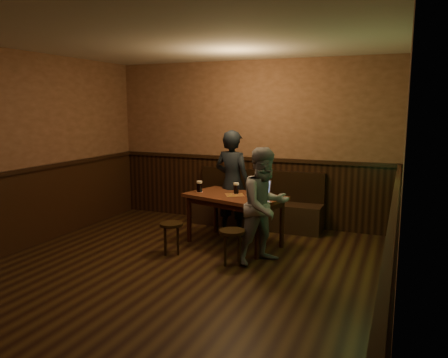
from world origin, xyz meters
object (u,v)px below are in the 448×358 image
object	(u,v)px
laptop	(259,191)
person_grey	(265,206)
bench	(257,208)
pub_table	(235,202)
pint_right	(261,195)
person_suit	(232,183)
stool_left	(171,229)
stool_right	(232,237)
pint_left	(199,187)
pint_mid	(236,188)

from	to	relation	value
laptop	person_grey	bearing A→B (deg)	-62.18
bench	pub_table	size ratio (longest dim) A/B	1.41
pint_right	person_suit	xyz separation A→B (m)	(-0.69, 0.70, 0.01)
pub_table	person_grey	world-z (taller)	person_grey
pub_table	laptop	size ratio (longest dim) A/B	4.91
pub_table	pint_right	xyz separation A→B (m)	(0.47, -0.23, 0.17)
bench	stool_left	xyz separation A→B (m)	(-0.67, -1.79, 0.04)
stool_right	person_grey	xyz separation A→B (m)	(0.36, 0.22, 0.40)
laptop	pub_table	bearing A→B (deg)	-146.77
bench	pint_right	distance (m)	1.48
bench	person_suit	size ratio (longest dim) A/B	1.32
pub_table	pint_left	bearing A→B (deg)	-163.93
laptop	person_suit	size ratio (longest dim) A/B	0.19
pint_mid	person_grey	world-z (taller)	person_grey
pint_left	bench	bearing A→B (deg)	62.32
bench	pint_mid	xyz separation A→B (m)	(-0.01, -0.99, 0.52)
stool_right	pint_right	size ratio (longest dim) A/B	3.07
bench	pub_table	distance (m)	1.14
stool_right	pint_mid	bearing A→B (deg)	107.79
laptop	pint_left	bearing A→B (deg)	-164.00
laptop	person_grey	distance (m)	0.79
laptop	person_suit	xyz separation A→B (m)	(-0.54, 0.30, 0.03)
person_suit	person_grey	size ratio (longest dim) A/B	1.10
stool_right	person_grey	bearing A→B (deg)	31.41
pub_table	person_suit	world-z (taller)	person_suit
bench	person_grey	world-z (taller)	person_grey
stool_right	person_grey	size ratio (longest dim) A/B	0.30
pint_left	person_grey	distance (m)	1.32
pint_mid	person_suit	size ratio (longest dim) A/B	0.10
pint_left	person_grey	size ratio (longest dim) A/B	0.11
bench	pint_mid	distance (m)	1.12
bench	stool_left	world-z (taller)	bench
pub_table	pint_left	distance (m)	0.60
bench	stool_right	world-z (taller)	bench
stool_right	pint_left	xyz separation A→B (m)	(-0.83, 0.77, 0.47)
stool_left	person_grey	xyz separation A→B (m)	(1.30, 0.16, 0.41)
stool_left	pint_mid	world-z (taller)	pint_mid
pint_mid	person_grey	bearing A→B (deg)	-45.07
bench	laptop	world-z (taller)	laptop
pint_right	person_suit	size ratio (longest dim) A/B	0.09
stool_right	pint_right	bearing A→B (deg)	69.07
pint_right	laptop	bearing A→B (deg)	110.40
pint_right	person_grey	world-z (taller)	person_grey
pint_left	person_suit	xyz separation A→B (m)	(0.35, 0.47, 0.00)
pint_mid	stool_right	bearing A→B (deg)	-72.21
pub_table	stool_left	xyz separation A→B (m)	(-0.67, -0.71, -0.30)
pub_table	stool_left	size ratio (longest dim) A/B	3.58
bench	stool_right	size ratio (longest dim) A/B	4.85
bench	person_suit	xyz separation A→B (m)	(-0.22, -0.61, 0.52)
laptop	person_suit	world-z (taller)	person_suit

